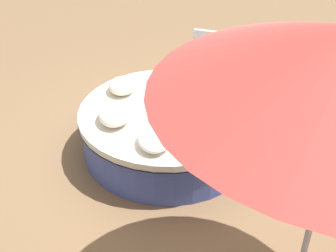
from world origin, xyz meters
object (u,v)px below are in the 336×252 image
object	(u,v)px
throw_pillow_2	(154,138)
planter	(289,65)
throw_pillow_0	(122,86)
patio_chair	(212,54)
throw_pillow_1	(115,114)
round_bed	(168,129)

from	to	relation	value
throw_pillow_2	planter	xyz separation A→B (m)	(2.00, -2.08, -0.18)
throw_pillow_0	patio_chair	xyz separation A→B (m)	(1.14, -1.33, -0.12)
throw_pillow_1	planter	size ratio (longest dim) A/B	0.57
throw_pillow_1	patio_chair	size ratio (longest dim) A/B	0.52
throw_pillow_0	planter	size ratio (longest dim) A/B	0.45
throw_pillow_2	planter	distance (m)	2.89
throw_pillow_1	planter	xyz separation A→B (m)	(1.50, -2.52, -0.19)
round_bed	throw_pillow_1	distance (m)	0.77
throw_pillow_0	throw_pillow_1	bearing A→B (deg)	174.18
throw_pillow_0	throw_pillow_2	size ratio (longest dim) A/B	0.81
round_bed	throw_pillow_2	distance (m)	0.81
round_bed	throw_pillow_0	bearing A→B (deg)	49.95
throw_pillow_2	patio_chair	bearing A→B (deg)	-22.51
throw_pillow_0	throw_pillow_1	size ratio (longest dim) A/B	0.79
planter	throw_pillow_2	bearing A→B (deg)	133.96
throw_pillow_1	planter	bearing A→B (deg)	-59.23
throw_pillow_0	throw_pillow_2	distance (m)	1.24
throw_pillow_0	patio_chair	distance (m)	1.76
throw_pillow_1	patio_chair	world-z (taller)	patio_chair
round_bed	throw_pillow_0	xyz separation A→B (m)	(0.48, 0.57, 0.38)
round_bed	throw_pillow_2	bearing A→B (deg)	164.65
planter	patio_chair	bearing A→B (deg)	74.57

